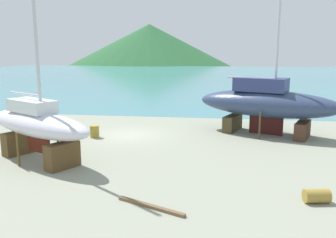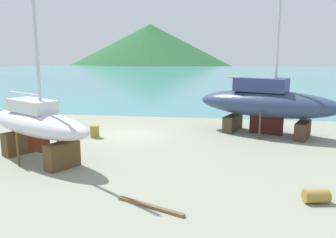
{
  "view_description": "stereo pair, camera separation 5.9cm",
  "coord_description": "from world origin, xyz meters",
  "px_view_note": "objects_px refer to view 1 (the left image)",
  "views": [
    {
      "loc": [
        5.83,
        -23.07,
        5.68
      ],
      "look_at": [
        2.93,
        -2.35,
        1.64
      ],
      "focal_mm": 38.05,
      "sensor_mm": 36.0,
      "label": 1
    },
    {
      "loc": [
        5.89,
        -23.06,
        5.68
      ],
      "look_at": [
        2.93,
        -2.35,
        1.64
      ],
      "focal_mm": 38.05,
      "sensor_mm": 36.0,
      "label": 2
    }
  ],
  "objects_px": {
    "barrel_rust_near": "(317,196)",
    "barrel_tar_black": "(95,131)",
    "sailboat_large_starboard": "(37,124)",
    "sailboat_small_center": "(266,103)"
  },
  "relations": [
    {
      "from": "barrel_rust_near",
      "to": "barrel_tar_black",
      "type": "distance_m",
      "value": 14.74
    },
    {
      "from": "barrel_rust_near",
      "to": "barrel_tar_black",
      "type": "xyz_separation_m",
      "value": [
        -11.83,
        8.79,
        0.13
      ]
    },
    {
      "from": "sailboat_large_starboard",
      "to": "sailboat_small_center",
      "type": "xyz_separation_m",
      "value": [
        12.49,
        7.79,
        0.22
      ]
    },
    {
      "from": "sailboat_large_starboard",
      "to": "barrel_tar_black",
      "type": "bearing_deg",
      "value": 107.36
    },
    {
      "from": "sailboat_large_starboard",
      "to": "barrel_tar_black",
      "type": "xyz_separation_m",
      "value": [
        1.17,
        5.26,
        -1.55
      ]
    },
    {
      "from": "sailboat_small_center",
      "to": "barrel_tar_black",
      "type": "distance_m",
      "value": 11.74
    },
    {
      "from": "barrel_rust_near",
      "to": "sailboat_large_starboard",
      "type": "bearing_deg",
      "value": 164.84
    },
    {
      "from": "sailboat_large_starboard",
      "to": "barrel_rust_near",
      "type": "height_order",
      "value": "sailboat_large_starboard"
    },
    {
      "from": "barrel_tar_black",
      "to": "sailboat_large_starboard",
      "type": "bearing_deg",
      "value": -102.5
    },
    {
      "from": "sailboat_large_starboard",
      "to": "barrel_rust_near",
      "type": "relative_size",
      "value": 13.69
    }
  ]
}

